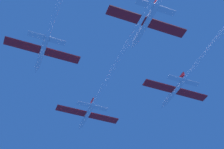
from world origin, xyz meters
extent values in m
cylinder|color=white|center=(-0.83, 0.67, -0.51)|extent=(1.30, 11.79, 1.30)
cone|color=white|center=(-0.83, 7.86, -0.51)|extent=(1.27, 2.59, 1.27)
ellipsoid|color=black|center=(-0.83, 3.26, 0.04)|extent=(0.91, 2.36, 0.65)
cube|color=red|center=(-5.96, 0.08, -0.51)|extent=(8.96, 2.59, 0.28)
cube|color=red|center=(4.29, 0.08, -0.51)|extent=(8.96, 2.59, 0.28)
cube|color=red|center=(-0.83, -4.05, 1.08)|extent=(0.34, 2.12, 1.89)
cube|color=white|center=(-3.50, -4.28, -0.51)|extent=(4.03, 1.56, 0.28)
cube|color=white|center=(1.83, -4.28, -0.51)|extent=(4.03, 1.56, 0.28)
cylinder|color=white|center=(-0.83, -31.69, -0.51)|extent=(1.17, 52.93, 1.17)
cylinder|color=white|center=(-19.26, -18.87, 0.92)|extent=(1.30, 11.79, 1.30)
cone|color=white|center=(-19.26, -11.68, 0.92)|extent=(1.27, 2.59, 1.27)
ellipsoid|color=black|center=(-19.26, -16.27, 1.48)|extent=(0.91, 2.36, 0.65)
cube|color=red|center=(-24.39, -19.46, 0.92)|extent=(8.96, 2.59, 0.28)
cube|color=red|center=(-14.14, -19.46, 0.92)|extent=(8.96, 2.59, 0.28)
cube|color=red|center=(-19.26, -23.58, 2.52)|extent=(0.34, 2.12, 1.89)
cube|color=white|center=(-21.93, -23.82, 0.92)|extent=(4.03, 1.56, 0.28)
cube|color=white|center=(-16.60, -23.82, 0.92)|extent=(4.03, 1.56, 0.28)
cylinder|color=white|center=(18.60, -18.52, -0.25)|extent=(1.30, 11.79, 1.30)
cone|color=white|center=(18.60, -11.33, -0.25)|extent=(1.27, 2.59, 1.27)
ellipsoid|color=black|center=(18.60, -15.92, 0.30)|extent=(0.91, 2.36, 0.65)
cube|color=red|center=(13.47, -19.11, -0.25)|extent=(8.96, 2.59, 0.28)
cube|color=red|center=(23.72, -19.11, -0.25)|extent=(8.96, 2.59, 0.28)
cube|color=red|center=(18.60, -23.23, 1.34)|extent=(0.34, 2.12, 1.89)
cube|color=white|center=(15.93, -23.47, -0.25)|extent=(4.03, 1.56, 0.28)
cube|color=white|center=(21.26, -23.47, -0.25)|extent=(4.03, 1.56, 0.28)
cylinder|color=white|center=(0.64, -37.75, -0.70)|extent=(1.30, 11.79, 1.30)
cone|color=white|center=(0.64, -30.56, -0.70)|extent=(1.27, 2.59, 1.27)
ellipsoid|color=black|center=(0.64, -35.16, -0.15)|extent=(0.91, 2.36, 0.65)
cube|color=red|center=(-4.49, -38.34, -0.70)|extent=(8.96, 2.59, 0.28)
cube|color=red|center=(5.77, -38.34, -0.70)|extent=(8.96, 2.59, 0.28)
cube|color=red|center=(0.64, -42.47, 0.89)|extent=(0.34, 2.12, 1.89)
cube|color=white|center=(-2.02, -42.70, -0.70)|extent=(4.03, 1.56, 0.28)
cube|color=white|center=(3.31, -42.70, -0.70)|extent=(4.03, 1.56, 0.28)
camera|label=1|loc=(-24.96, -82.14, -63.75)|focal=56.41mm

